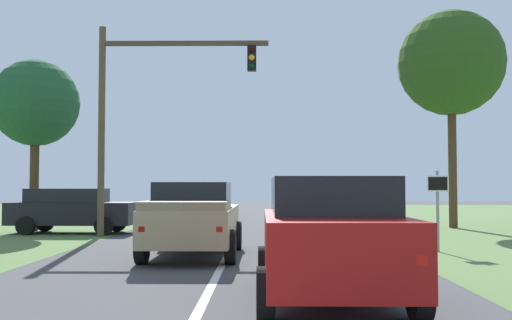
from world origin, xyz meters
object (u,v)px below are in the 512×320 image
object	(u,v)px
red_suv_near	(330,235)
keep_moving_sign	(438,200)
extra_tree_1	(35,104)
oak_tree_right	(451,64)
crossing_suv_far	(72,210)
traffic_light	(144,100)
pickup_truck_lead	(194,219)

from	to	relation	value
red_suv_near	keep_moving_sign	xyz separation A→B (m)	(3.73, 7.02, 0.41)
red_suv_near	extra_tree_1	distance (m)	18.37
oak_tree_right	crossing_suv_far	world-z (taller)	oak_tree_right
red_suv_near	keep_moving_sign	distance (m)	7.96
traffic_light	oak_tree_right	xyz separation A→B (m)	(12.42, 4.68, 2.25)
crossing_suv_far	extra_tree_1	distance (m)	4.81
keep_moving_sign	oak_tree_right	bearing A→B (deg)	70.20
red_suv_near	traffic_light	bearing A→B (deg)	113.98
red_suv_near	crossing_suv_far	bearing A→B (deg)	121.71
traffic_light	keep_moving_sign	world-z (taller)	traffic_light
red_suv_near	crossing_suv_far	size ratio (longest dim) A/B	0.94
pickup_truck_lead	keep_moving_sign	bearing A→B (deg)	10.47
keep_moving_sign	pickup_truck_lead	bearing A→B (deg)	-169.53
pickup_truck_lead	traffic_light	bearing A→B (deg)	112.26
traffic_light	oak_tree_right	distance (m)	13.46
keep_moving_sign	extra_tree_1	size ratio (longest dim) A/B	0.32
pickup_truck_lead	keep_moving_sign	size ratio (longest dim) A/B	2.30
red_suv_near	pickup_truck_lead	size ratio (longest dim) A/B	0.87
crossing_suv_far	extra_tree_1	bearing A→B (deg)	147.03
red_suv_near	keep_moving_sign	bearing A→B (deg)	62.04
pickup_truck_lead	oak_tree_right	xyz separation A→B (m)	(9.95, 10.72, 6.14)
keep_moving_sign	crossing_suv_far	distance (m)	13.64
extra_tree_1	crossing_suv_far	bearing A→B (deg)	-32.97
red_suv_near	extra_tree_1	bearing A→B (deg)	124.87
keep_moving_sign	oak_tree_right	xyz separation A→B (m)	(3.42, 9.51, 5.68)
extra_tree_1	pickup_truck_lead	bearing A→B (deg)	-50.04
oak_tree_right	extra_tree_1	bearing A→B (deg)	-173.97
traffic_light	oak_tree_right	bearing A→B (deg)	20.66
crossing_suv_far	extra_tree_1	world-z (taller)	extra_tree_1
crossing_suv_far	traffic_light	bearing A→B (deg)	-27.63
red_suv_near	crossing_suv_far	xyz separation A→B (m)	(-8.30, 13.44, -0.11)
pickup_truck_lead	oak_tree_right	bearing A→B (deg)	47.13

